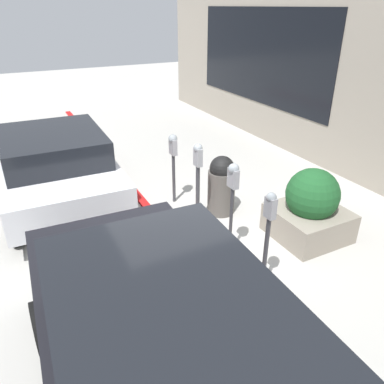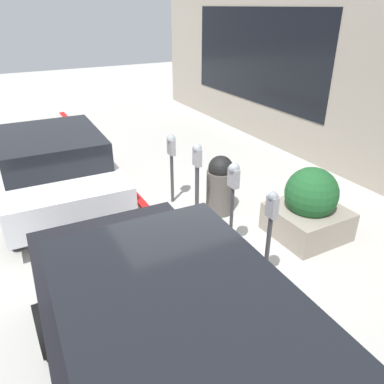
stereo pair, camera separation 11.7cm
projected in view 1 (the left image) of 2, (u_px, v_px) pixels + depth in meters
The scene contains 10 objects.
ground_plane at pixel (183, 245), 6.11m from camera, with size 40.00×40.00×0.00m, color beige.
curb_strip at pixel (179, 245), 6.07m from camera, with size 19.00×0.16×0.04m.
parking_meter_nearest at pixel (268, 226), 4.67m from camera, with size 0.15×0.13×1.50m.
parking_meter_second at pixel (233, 186), 5.37m from camera, with size 0.19×0.16×1.53m.
parking_meter_middle at pixel (198, 171), 6.21m from camera, with size 0.17×0.15×1.52m.
parking_meter_fourth at pixel (173, 153), 7.02m from camera, with size 0.20×0.17×1.38m.
planter_box at pixel (310, 209), 6.13m from camera, with size 1.11×1.14×1.21m.
parked_car_front at pixel (167, 364), 3.10m from camera, with size 4.66×2.04×1.66m.
parked_car_middle at pixel (56, 164), 7.17m from camera, with size 4.07×2.08×1.44m.
trash_bin at pixel (221, 185), 6.84m from camera, with size 0.50×0.50×1.12m.
Camera 1 is at (-4.58, 2.18, 3.51)m, focal length 35.00 mm.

